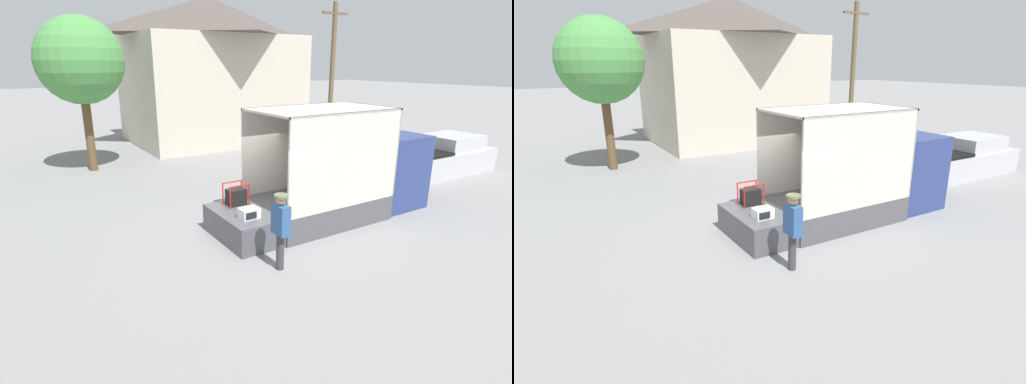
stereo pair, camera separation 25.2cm
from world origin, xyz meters
TOP-DOWN VIEW (x-y plane):
  - ground_plane at (0.00, 0.00)m, footprint 160.00×160.00m
  - box_truck at (3.39, 0.00)m, footprint 5.66×2.31m
  - tailgate_deck at (-0.64, 0.00)m, footprint 1.29×2.20m
  - microwave at (-0.72, -0.48)m, footprint 0.48×0.37m
  - portable_generator at (-0.50, 0.58)m, footprint 0.62×0.47m
  - worker_person at (-0.77, -1.93)m, footprint 0.32×0.44m
  - pickup_truck_silver at (9.88, 1.43)m, footprint 5.08×1.99m
  - house_backdrop at (5.03, 13.63)m, footprint 9.57×7.57m
  - utility_pole at (11.05, 9.85)m, footprint 1.80×0.28m
  - street_tree at (-2.67, 9.63)m, footprint 3.49×3.49m

SIDE VIEW (x-z plane):
  - ground_plane at x=0.00m, z-range 0.00..0.00m
  - tailgate_deck at x=-0.64m, z-range 0.00..0.74m
  - pickup_truck_silver at x=9.88m, z-range -0.13..1.45m
  - microwave at x=-0.72m, z-range 0.74..1.01m
  - portable_generator at x=-0.50m, z-range 0.67..1.29m
  - box_truck at x=3.39m, z-range -0.64..2.65m
  - worker_person at x=-0.77m, z-range 0.21..1.99m
  - utility_pole at x=11.05m, z-range 0.16..7.91m
  - house_backdrop at x=5.03m, z-range 0.08..8.11m
  - street_tree at x=-2.67m, z-range 1.39..7.70m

